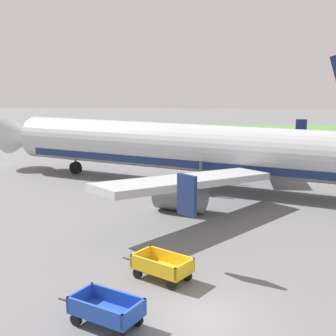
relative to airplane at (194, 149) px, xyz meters
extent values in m
plane|color=slate|center=(0.25, -20.57, -3.05)|extent=(220.00, 220.00, 0.00)
cube|color=#518442|center=(0.25, 33.62, -3.02)|extent=(220.00, 28.00, 0.06)
cylinder|color=#B2B7BC|center=(-0.95, 0.40, 0.10)|extent=(29.12, 14.95, 3.70)
cube|color=navy|center=(-0.95, 0.40, -0.92)|extent=(26.28, 13.63, 0.56)
cone|color=#B2B7BC|center=(-16.18, 6.74, 0.10)|extent=(4.35, 4.58, 3.63)
cube|color=#B2B7BC|center=(-0.35, -8.90, -0.57)|extent=(10.98, 11.08, 1.35)
cube|color=navy|center=(-0.43, -15.91, 0.38)|extent=(0.92, 0.91, 1.90)
cylinder|color=slate|center=(-0.89, -6.98, -1.92)|extent=(3.76, 3.17, 2.10)
cube|color=#B2B7BC|center=(6.07, 6.52, -0.57)|extent=(2.74, 13.03, 1.35)
cube|color=navy|center=(10.99, 11.51, 0.38)|extent=(1.10, 0.21, 1.90)
cylinder|color=slate|center=(4.33, 5.55, -1.92)|extent=(3.76, 3.17, 2.10)
cylinder|color=#4C4C51|center=(-10.64, 4.43, -1.48)|extent=(0.20, 0.20, 2.04)
cylinder|color=black|center=(-10.64, 4.43, -2.50)|extent=(1.19, 0.84, 1.10)
cylinder|color=#4C4C51|center=(0.51, -2.60, -1.48)|extent=(0.20, 0.20, 2.04)
cylinder|color=black|center=(0.51, -2.60, -2.50)|extent=(1.19, 0.84, 1.10)
cylinder|color=#4C4C51|center=(2.20, 1.47, -1.48)|extent=(0.20, 0.20, 2.04)
cylinder|color=black|center=(2.20, 1.47, -2.50)|extent=(1.19, 0.84, 1.10)
cube|color=#234CB2|center=(-3.22, -21.29, -2.57)|extent=(2.87, 2.42, 0.08)
cube|color=#234CB2|center=(-3.53, -21.87, -2.26)|extent=(2.25, 1.28, 0.55)
cube|color=#234CB2|center=(-2.91, -20.72, -2.26)|extent=(2.25, 1.28, 0.55)
cube|color=#234CB2|center=(-4.27, -20.72, -2.26)|extent=(0.76, 1.28, 0.55)
cube|color=#234CB2|center=(-2.16, -21.87, -2.26)|extent=(0.76, 1.28, 0.55)
cylinder|color=#2D2D33|center=(-4.80, -20.44, -2.61)|extent=(0.92, 0.55, 0.08)
cylinder|color=black|center=(-4.31, -21.34, -2.83)|extent=(0.46, 0.35, 0.44)
cylinder|color=black|center=(-3.77, -20.35, -2.83)|extent=(0.46, 0.35, 0.44)
cylinder|color=black|center=(-2.66, -22.23, -2.83)|extent=(0.46, 0.35, 0.44)
cylinder|color=black|center=(-2.13, -21.25, -2.83)|extent=(0.46, 0.35, 0.44)
cube|color=gold|center=(-1.47, -17.38, -2.57)|extent=(2.85, 2.57, 0.08)
cube|color=gold|center=(-1.84, -17.92, -2.26)|extent=(2.12, 1.50, 0.55)
cube|color=gold|center=(-1.10, -16.85, -2.26)|extent=(2.12, 1.50, 0.55)
cube|color=gold|center=(-2.46, -16.70, -2.26)|extent=(0.87, 1.21, 0.55)
cube|color=gold|center=(-0.48, -18.06, -2.26)|extent=(0.87, 1.21, 0.55)
cylinder|color=#2D2D33|center=(-2.95, -16.36, -2.61)|extent=(0.87, 0.63, 0.08)
cylinder|color=black|center=(-2.56, -17.31, -2.83)|extent=(0.45, 0.38, 0.44)
cylinder|color=black|center=(-1.92, -16.39, -2.83)|extent=(0.45, 0.38, 0.44)
cylinder|color=black|center=(-1.01, -18.37, -2.83)|extent=(0.45, 0.38, 0.44)
cylinder|color=black|center=(-0.38, -17.45, -2.83)|extent=(0.45, 0.38, 0.44)
camera|label=1|loc=(-0.30, -36.32, 5.71)|focal=49.66mm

